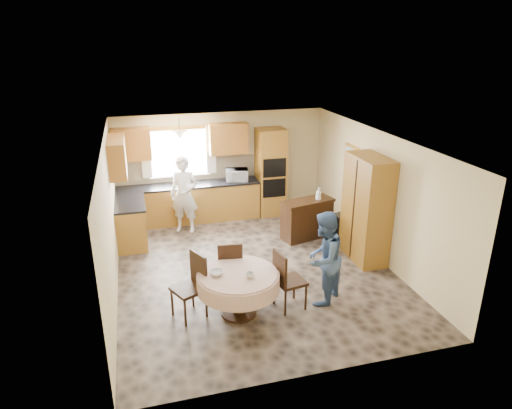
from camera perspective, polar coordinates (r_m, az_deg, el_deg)
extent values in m
cube|color=#6C5B4B|center=(8.80, -0.30, -7.99)|extent=(5.00, 6.00, 0.01)
cube|color=white|center=(7.91, -0.33, 8.12)|extent=(5.00, 6.00, 0.01)
cube|color=#D4BF88|center=(11.05, -4.36, 5.01)|extent=(5.00, 0.02, 2.50)
cube|color=#D4BF88|center=(5.71, 7.64, -10.80)|extent=(5.00, 0.02, 2.50)
cube|color=#D4BF88|center=(8.04, -17.80, -2.03)|extent=(0.02, 6.00, 2.50)
cube|color=#D4BF88|center=(9.20, 14.91, 1.12)|extent=(0.02, 6.00, 2.50)
cube|color=white|center=(10.81, -9.63, 6.34)|extent=(1.40, 0.03, 1.10)
cube|color=white|center=(10.70, -13.62, 6.19)|extent=(0.22, 0.02, 1.15)
cube|color=white|center=(10.84, -5.65, 6.85)|extent=(0.22, 0.02, 1.15)
cube|color=#C88A35|center=(10.90, -8.32, 0.14)|extent=(3.30, 0.60, 0.88)
cube|color=black|center=(10.75, -8.45, 2.44)|extent=(3.30, 0.64, 0.04)
cube|color=#C88A35|center=(10.00, -15.33, -2.31)|extent=(0.60, 1.20, 0.88)
cube|color=black|center=(9.84, -15.58, 0.16)|extent=(0.64, 1.20, 0.04)
cube|color=beige|center=(10.94, -8.72, 4.29)|extent=(3.30, 0.02, 0.55)
cube|color=#B8782E|center=(10.55, -15.35, 7.28)|extent=(0.85, 0.33, 0.72)
cube|color=#B8782E|center=(10.77, -3.49, 8.23)|extent=(0.90, 0.33, 0.72)
cube|color=#B8782E|center=(9.55, -16.97, 5.77)|extent=(0.33, 1.20, 0.72)
cube|color=#C88A35|center=(11.08, 1.84, 4.08)|extent=(0.66, 0.62, 2.12)
cube|color=black|center=(10.74, 2.34, 4.59)|extent=(0.56, 0.01, 0.45)
cube|color=black|center=(10.89, 2.30, 2.06)|extent=(0.56, 0.01, 0.45)
cone|color=beige|center=(10.23, -9.50, 8.53)|extent=(0.36, 0.36, 0.18)
cube|color=#36210E|center=(9.96, 6.37, -1.95)|extent=(1.22, 0.73, 0.82)
cube|color=black|center=(10.04, 10.76, -2.73)|extent=(0.50, 0.42, 0.59)
cube|color=#C88A35|center=(9.03, 13.64, -0.55)|extent=(0.54, 1.09, 2.08)
cylinder|color=#36210E|center=(7.34, -2.22, -11.27)|extent=(0.19, 0.19, 0.67)
cylinder|color=#36210E|center=(7.51, -2.18, -13.32)|extent=(0.57, 0.57, 0.04)
cylinder|color=beige|center=(7.15, -2.26, -8.72)|extent=(1.23, 1.23, 0.05)
cylinder|color=beige|center=(7.21, -2.24, -9.64)|extent=(1.29, 1.29, 0.27)
cube|color=#36210E|center=(7.28, -8.45, -10.43)|extent=(0.60, 0.60, 0.05)
cube|color=#36210E|center=(7.23, -7.19, -7.95)|extent=(0.22, 0.41, 0.54)
cylinder|color=#36210E|center=(7.24, -9.70, -13.08)|extent=(0.04, 0.04, 0.46)
cylinder|color=#36210E|center=(7.27, -6.60, -12.73)|extent=(0.04, 0.04, 0.46)
cylinder|color=#36210E|center=(7.56, -10.03, -11.49)|extent=(0.04, 0.04, 0.46)
cylinder|color=#36210E|center=(7.59, -7.07, -11.17)|extent=(0.04, 0.04, 0.46)
cube|color=#36210E|center=(7.87, -3.31, -7.89)|extent=(0.48, 0.48, 0.05)
cube|color=#36210E|center=(7.57, -3.24, -6.76)|extent=(0.41, 0.10, 0.51)
cylinder|color=#36210E|center=(7.80, -4.32, -10.22)|extent=(0.04, 0.04, 0.44)
cylinder|color=#36210E|center=(7.87, -1.66, -9.89)|extent=(0.04, 0.04, 0.44)
cylinder|color=#36210E|center=(8.11, -4.83, -8.93)|extent=(0.04, 0.04, 0.44)
cylinder|color=#36210E|center=(8.18, -2.27, -8.62)|extent=(0.04, 0.04, 0.44)
cube|color=#36210E|center=(7.46, 4.31, -9.55)|extent=(0.51, 0.51, 0.05)
cube|color=#36210E|center=(7.23, 2.98, -7.97)|extent=(0.12, 0.42, 0.52)
cylinder|color=#36210E|center=(7.38, 3.34, -12.11)|extent=(0.04, 0.04, 0.45)
cylinder|color=#36210E|center=(7.49, 6.13, -11.65)|extent=(0.04, 0.04, 0.45)
cylinder|color=#36210E|center=(7.68, 2.43, -10.66)|extent=(0.04, 0.04, 0.45)
cylinder|color=#36210E|center=(7.79, 5.12, -10.24)|extent=(0.04, 0.04, 0.45)
cube|color=gold|center=(10.00, 11.80, 5.98)|extent=(0.05, 0.55, 0.46)
cube|color=silver|center=(9.99, 11.64, 5.98)|extent=(0.01, 0.46, 0.36)
imported|color=silver|center=(10.83, -2.41, 3.71)|extent=(0.58, 0.45, 0.29)
imported|color=silver|center=(10.21, -8.96, 1.22)|extent=(0.74, 0.63, 1.73)
imported|color=#3B5681|center=(7.51, 8.42, -6.69)|extent=(0.98, 0.96, 1.59)
imported|color=#B2B2B2|center=(9.69, 4.49, 0.19)|extent=(0.22, 0.22, 0.05)
imported|color=silver|center=(9.85, 7.82, 1.24)|extent=(0.16, 0.16, 0.31)
imported|color=#B2B2B2|center=(6.98, -0.76, -8.82)|extent=(0.15, 0.15, 0.09)
imported|color=#B2B2B2|center=(7.09, -4.94, -8.51)|extent=(0.23, 0.23, 0.07)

